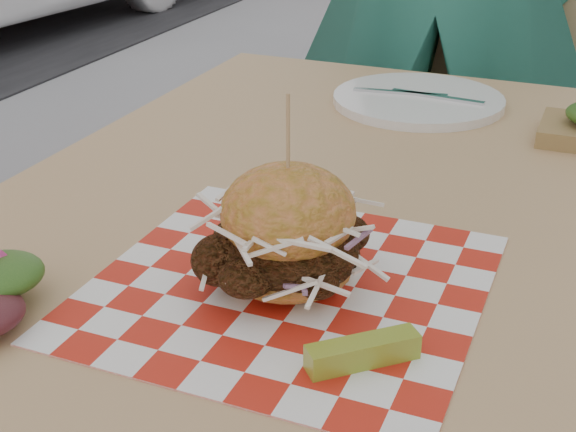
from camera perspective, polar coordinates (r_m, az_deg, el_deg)
name	(u,v)px	position (r m, az deg, el deg)	size (l,w,h in m)	color
patio_table	(329,265)	(0.97, 2.96, -3.47)	(0.80, 1.20, 0.75)	tan
patio_chair	(479,108)	(1.96, 13.41, 7.51)	(0.42, 0.43, 0.95)	tan
paper_liner	(288,286)	(0.77, 0.00, -4.97)	(0.36, 0.36, 0.00)	red
sandwich	(288,236)	(0.74, 0.00, -1.43)	(0.17, 0.17, 0.19)	#D37B3B
pickle_spear	(363,352)	(0.66, 5.34, -9.59)	(0.10, 0.02, 0.02)	#A5AC32
place_setting	(418,100)	(1.30, 9.25, 8.15)	(0.27, 0.27, 0.02)	white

